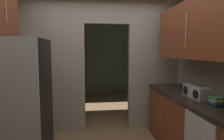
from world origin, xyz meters
TOP-DOWN VIEW (x-y plane):
  - kitchen_partition at (-0.04, 1.49)m, footprint 3.18×0.12m
  - adjoining_room_shell at (0.00, 3.66)m, footprint 3.18×3.32m
  - refrigerator at (-1.16, 0.20)m, footprint 0.81×0.78m
  - lower_cabinet_run at (1.26, 0.18)m, footprint 0.66×2.18m
  - upper_cabinet_counterside at (1.26, 0.18)m, footprint 0.36×1.96m
  - boombox at (1.23, 0.13)m, footprint 0.18×0.43m
  - book_stack at (1.25, -0.25)m, footprint 0.15×0.17m

SIDE VIEW (x-z plane):
  - lower_cabinet_run at x=1.26m, z-range 0.00..0.93m
  - refrigerator at x=-1.16m, z-range 0.00..1.71m
  - book_stack at x=1.25m, z-range 0.92..1.03m
  - boombox at x=1.23m, z-range 0.91..1.10m
  - adjoining_room_shell at x=0.00m, z-range 0.00..2.65m
  - kitchen_partition at x=-0.04m, z-range 0.08..2.73m
  - upper_cabinet_counterside at x=1.26m, z-range 1.45..2.24m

